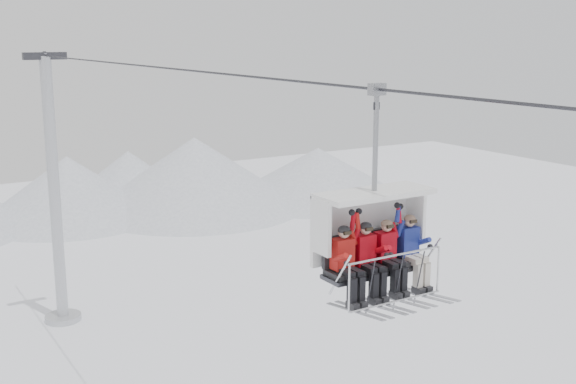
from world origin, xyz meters
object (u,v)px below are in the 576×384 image
chairlift_carrier (369,228)px  skier_center_left (368,258)px  skier_far_left (346,262)px  skier_center_right (389,254)px  lift_tower_right (56,211)px  skier_far_right (412,249)px

chairlift_carrier → skier_center_left: 0.61m
skier_far_left → skier_center_right: size_ratio=1.00×
skier_center_left → skier_center_right: skier_center_left is taller
skier_center_right → skier_far_left: bearing=179.8°
chairlift_carrier → skier_center_right: (0.24, -0.31, -0.47)m
lift_tower_right → skier_far_left: 25.68m
lift_tower_right → skier_center_right: bearing=-89.4°
lift_tower_right → skier_far_right: lift_tower_right is taller
chairlift_carrier → skier_far_right: (0.81, -0.30, -0.46)m
skier_center_right → skier_far_right: bearing=0.3°
lift_tower_right → skier_far_left: (-0.76, -25.28, 4.42)m
skier_center_left → skier_far_left: bearing=180.0°
lift_tower_right → skier_far_right: 25.68m
skier_far_left → skier_far_right: bearing=0.0°
chairlift_carrier → skier_far_left: size_ratio=2.36×
chairlift_carrier → skier_far_left: (-0.76, -0.30, -0.46)m
lift_tower_right → chairlift_carrier: lift_tower_right is taller
lift_tower_right → skier_center_right: lift_tower_right is taller
skier_center_left → skier_far_right: 1.07m
chairlift_carrier → skier_far_right: 0.98m
lift_tower_right → skier_center_right: 25.67m
skier_center_left → skier_far_right: bearing=0.0°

